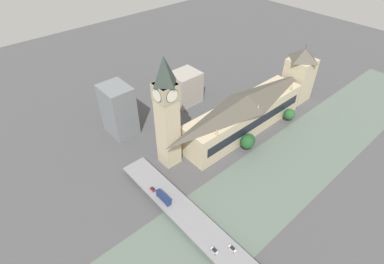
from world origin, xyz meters
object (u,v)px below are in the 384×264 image
(parliament_hall, at_px, (245,113))
(road_bridge, at_px, (204,232))
(double_decker_bus_rear, at_px, (163,197))
(car_northbound_lead, at_px, (232,249))
(victoria_tower, at_px, (299,75))
(car_southbound_lead, at_px, (153,189))
(clock_tower, at_px, (167,111))
(car_northbound_tail, at_px, (214,250))

(parliament_hall, distance_m, road_bridge, 95.84)
(parliament_hall, relative_size, double_decker_bus_rear, 9.52)
(double_decker_bus_rear, xyz_separation_m, car_northbound_lead, (-46.07, -7.03, -1.89))
(victoria_tower, bearing_deg, car_southbound_lead, 92.19)
(victoria_tower, distance_m, road_bridge, 157.80)
(car_northbound_lead, bearing_deg, double_decker_bus_rear, 8.67)
(road_bridge, bearing_deg, double_decker_bus_rear, 6.79)
(clock_tower, bearing_deg, car_northbound_tail, 159.48)
(double_decker_bus_rear, distance_m, car_northbound_lead, 46.64)
(clock_tower, relative_size, victoria_tower, 1.53)
(road_bridge, relative_size, car_northbound_lead, 29.46)
(victoria_tower, xyz_separation_m, double_decker_bus_rear, (-16.07, 153.33, -15.88))
(victoria_tower, relative_size, car_southbound_lead, 12.90)
(parliament_hall, bearing_deg, road_bridge, 118.64)
(parliament_hall, bearing_deg, clock_tower, 80.70)
(victoria_tower, height_order, double_decker_bus_rear, victoria_tower)
(parliament_hall, distance_m, car_southbound_lead, 88.08)
(clock_tower, distance_m, car_southbound_lead, 46.29)
(clock_tower, relative_size, car_northbound_lead, 16.56)
(road_bridge, distance_m, double_decker_bus_rear, 29.98)
(parliament_hall, xyz_separation_m, double_decker_bus_rear, (-16.02, 87.00, -8.28))
(victoria_tower, bearing_deg, road_bridge, 106.94)
(parliament_hall, xyz_separation_m, victoria_tower, (0.05, -66.33, 7.60))
(clock_tower, xyz_separation_m, road_bridge, (-55.76, 21.34, -36.98))
(clock_tower, bearing_deg, victoria_tower, -94.51)
(double_decker_bus_rear, relative_size, car_northbound_lead, 2.43)
(clock_tower, xyz_separation_m, double_decker_bus_rear, (-26.20, 24.86, -33.50))
(clock_tower, distance_m, road_bridge, 70.23)
(victoria_tower, distance_m, car_northbound_tail, 164.81)
(clock_tower, distance_m, victoria_tower, 130.07)
(parliament_hall, distance_m, car_northbound_tail, 104.72)
(parliament_hall, distance_m, car_northbound_lead, 101.76)
(road_bridge, relative_size, car_southbound_lead, 35.05)
(road_bridge, xyz_separation_m, car_southbound_lead, (39.76, 3.81, 1.57))
(victoria_tower, xyz_separation_m, car_northbound_tail, (-57.03, 153.60, -17.78))
(clock_tower, distance_m, car_northbound_tail, 79.97)
(parliament_hall, relative_size, car_southbound_lead, 27.57)
(parliament_hall, xyz_separation_m, car_northbound_lead, (-62.09, 79.98, -10.17))
(road_bridge, distance_m, car_northbound_lead, 16.95)
(parliament_hall, height_order, car_northbound_tail, parliament_hall)
(double_decker_bus_rear, bearing_deg, parliament_hall, -79.57)
(parliament_hall, distance_m, double_decker_bus_rear, 88.85)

